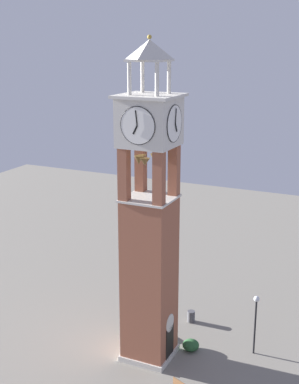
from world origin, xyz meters
The scene contains 6 objects.
ground centered at (0.00, 0.00, 0.00)m, with size 80.00×80.00×0.00m, color gray.
clock_tower centered at (0.00, 0.00, 8.07)m, with size 3.27×3.27×19.10m.
lamp_post centered at (2.95, -5.79, 2.70)m, with size 0.36×0.36×3.90m.
trash_bin centered at (4.95, -0.88, 0.40)m, with size 0.52×0.52×0.80m, color #4C4C51.
shrub_near_entry centered at (2.08, 1.41, 0.41)m, with size 1.25×1.25×0.82m, color #28562D.
shrub_left_of_tower centered at (1.62, -2.11, 0.35)m, with size 1.05×1.05×0.69m, color #28562D.
Camera 1 is at (-26.46, -12.33, 18.80)m, focal length 50.15 mm.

